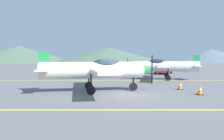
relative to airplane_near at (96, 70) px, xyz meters
The scene contains 11 objects.
ground_plane 2.24m from the airplane_near, 30.28° to the right, with size 400.00×400.00×0.00m, color slate.
apron_line_near 5.30m from the airplane_near, 73.54° to the right, with size 80.00×0.16×0.01m, color yellow.
apron_line_far 7.69m from the airplane_near, 78.97° to the left, with size 80.00×0.16×0.01m, color yellow.
airplane_near is the anchor object (origin of this frame).
airplane_mid 10.60m from the airplane_near, 52.23° to the left, with size 7.73×8.81×2.64m.
car_sedan 19.52m from the airplane_near, 62.90° to the left, with size 3.49×4.66×1.62m.
traffic_cone_front 6.56m from the airplane_near, 10.40° to the right, with size 0.36×0.36×0.59m.
traffic_cone_side 6.07m from the airplane_near, ahead, with size 0.36×0.36×0.59m.
hill_left 154.66m from the airplane_near, 116.45° to the left, with size 86.90×86.90×12.86m, color #4C6651.
hill_centerleft 120.76m from the airplane_near, 90.56° to the left, with size 76.34×76.34×10.47m, color #4C6651.
hill_centerright 163.21m from the airplane_near, 61.54° to the left, with size 65.69×65.69×10.80m, color slate.
Camera 1 is at (-0.46, -12.44, 2.12)m, focal length 32.16 mm.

